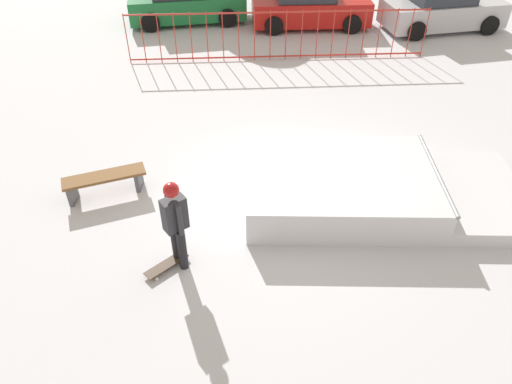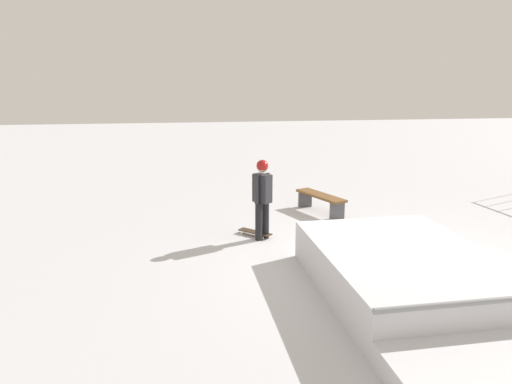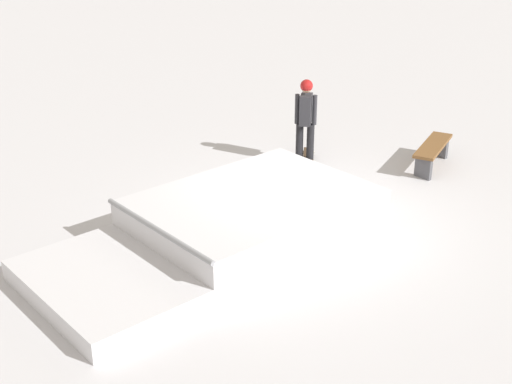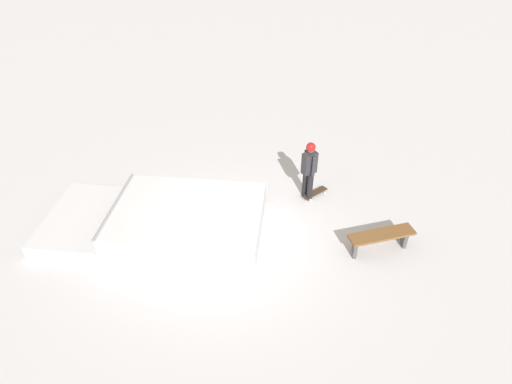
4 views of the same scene
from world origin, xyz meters
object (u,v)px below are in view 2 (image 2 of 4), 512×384
Objects in this scene: park_bench at (321,199)px; skate_ramp at (417,286)px; skater at (262,193)px; skateboard at (255,232)px.

skate_ramp is at bearing -0.10° from park_bench.
skater reaches higher than park_bench.
skater is at bearing -17.52° from skateboard.
skater reaches higher than skateboard.
skateboard is 0.44× the size of park_bench.
park_bench is at bearing 83.24° from skateboard.
skate_ramp is at bearing -10.34° from skater.
skate_ramp reaches higher than skateboard.
skateboard is (-3.58, -1.93, -0.24)m from skate_ramp.
skateboard is at bearing 169.17° from skater.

